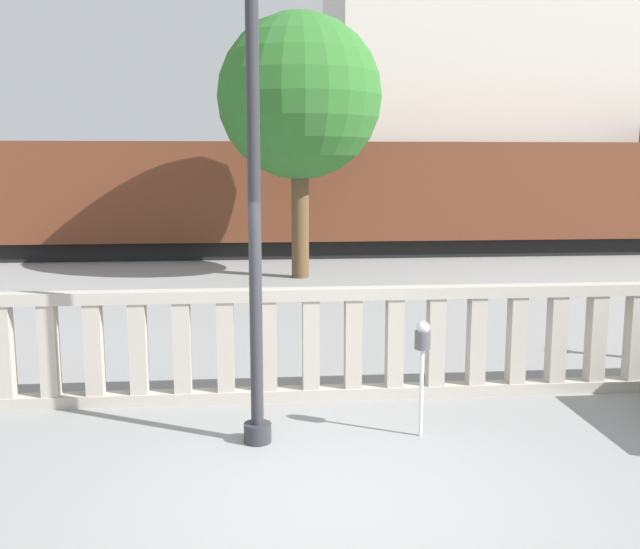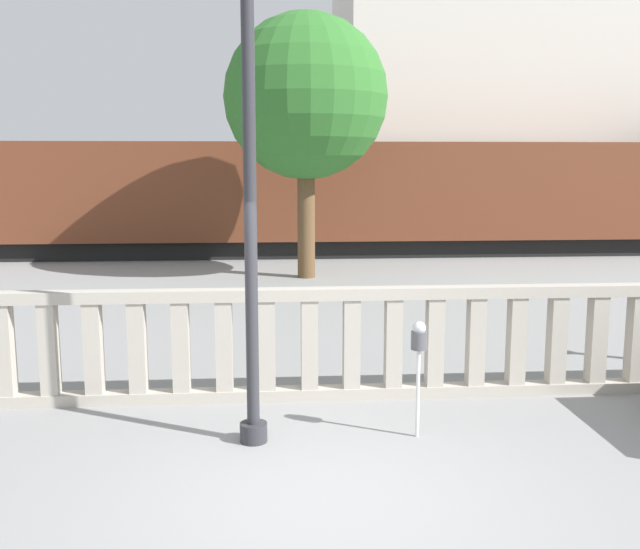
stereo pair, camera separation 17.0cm
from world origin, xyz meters
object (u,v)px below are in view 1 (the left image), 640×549
(train_near, at_px, (306,197))
(tree_left, at_px, (300,98))
(parking_meter, at_px, (422,345))
(lamppost, at_px, (254,171))

(train_near, relative_size, tree_left, 4.52)
(parking_meter, xyz_separation_m, train_near, (-0.13, 15.18, 0.83))
(lamppost, bearing_deg, tree_left, 83.96)
(train_near, bearing_deg, tree_left, -95.89)
(lamppost, relative_size, tree_left, 0.82)
(train_near, height_order, tree_left, tree_left)
(lamppost, xyz_separation_m, parking_meter, (1.73, 0.01, -1.80))
(lamppost, bearing_deg, parking_meter, 0.42)
(parking_meter, xyz_separation_m, tree_left, (-0.59, 10.71, 3.44))
(tree_left, bearing_deg, train_near, 84.11)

